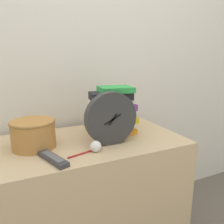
% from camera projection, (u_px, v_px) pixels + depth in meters
% --- Properties ---
extents(wall_back, '(6.00, 0.04, 2.40)m').
position_uv_depth(wall_back, '(65.00, 55.00, 1.40)').
color(wall_back, silver).
rests_on(wall_back, ground_plane).
extents(desk, '(1.09, 0.57, 0.74)m').
position_uv_depth(desk, '(86.00, 200.00, 1.28)').
color(desk, tan).
rests_on(desk, ground_plane).
extents(desk_clock, '(0.28, 0.05, 0.28)m').
position_uv_depth(desk_clock, '(111.00, 118.00, 1.12)').
color(desk_clock, '#333333').
rests_on(desk_clock, desk).
extents(book_stack, '(0.27, 0.21, 0.28)m').
position_uv_depth(book_stack, '(113.00, 110.00, 1.28)').
color(book_stack, orange).
rests_on(book_stack, desk).
extents(basket, '(0.22, 0.22, 0.14)m').
position_uv_depth(basket, '(33.00, 133.00, 1.09)').
color(basket, '#B27A3D').
rests_on(basket, desk).
extents(tv_remote, '(0.11, 0.20, 0.02)m').
position_uv_depth(tv_remote, '(53.00, 159.00, 0.95)').
color(tv_remote, '#333338').
rests_on(tv_remote, desk).
extents(crumpled_paper_ball, '(0.05, 0.05, 0.05)m').
position_uv_depth(crumpled_paper_ball, '(96.00, 146.00, 1.05)').
color(crumpled_paper_ball, white).
rests_on(crumpled_paper_ball, desk).
extents(pen, '(0.15, 0.05, 0.01)m').
position_uv_depth(pen, '(82.00, 154.00, 1.02)').
color(pen, '#B21E1E').
rests_on(pen, desk).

